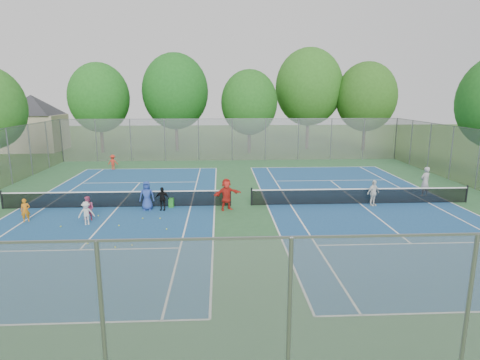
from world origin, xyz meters
name	(u,v)px	position (x,y,z in m)	size (l,w,h in m)	color
ground	(241,206)	(0.00, 0.00, 0.00)	(120.00, 120.00, 0.00)	#2E541A
court_pad	(241,206)	(0.00, 0.00, 0.01)	(32.00, 32.00, 0.01)	#2D5F34
court_left	(118,207)	(-7.00, 0.00, 0.02)	(10.97, 23.77, 0.01)	navy
court_right	(360,204)	(7.00, 0.00, 0.02)	(10.97, 23.77, 0.01)	navy
net_left	(118,200)	(-7.00, 0.00, 0.46)	(12.87, 0.10, 0.91)	black
net_right	(361,196)	(7.00, 0.00, 0.46)	(12.87, 0.10, 0.91)	black
fence_north	(232,140)	(0.00, 16.00, 2.00)	(32.00, 0.10, 4.00)	gray
fence_south	(288,344)	(0.00, -16.00, 2.00)	(32.00, 0.10, 4.00)	gray
house	(32,113)	(-22.00, 24.00, 4.21)	(11.03, 11.03, 7.30)	#B7A88C
tree_nw	(99,98)	(-14.00, 22.00, 5.89)	(6.40, 6.40, 9.58)	#443326
tree_nl	(175,92)	(-6.00, 23.00, 6.54)	(7.20, 7.20, 10.69)	#443326
tree_nc	(249,103)	(2.00, 21.00, 5.39)	(6.00, 6.00, 8.85)	#443326
tree_nr	(309,87)	(9.00, 24.00, 7.04)	(7.60, 7.60, 11.42)	#443326
tree_ne	(366,97)	(15.00, 22.00, 5.97)	(6.60, 6.60, 9.77)	#443326
ball_crate	(146,199)	(-5.61, 1.10, 0.15)	(0.35, 0.35, 0.30)	blue
ball_hopper	(171,203)	(-3.96, -0.17, 0.27)	(0.27, 0.27, 0.54)	green
student_a	(25,210)	(-10.96, -2.43, 0.60)	(0.43, 0.29, 1.19)	orange
student_b	(88,209)	(-7.88, -2.35, 0.63)	(0.61, 0.48, 1.26)	#CB4F7A
student_c	(86,213)	(-7.76, -3.06, 0.59)	(0.76, 0.44, 1.18)	beige
student_d	(162,199)	(-4.38, -0.74, 0.66)	(0.78, 0.32, 1.33)	black
student_e	(147,196)	(-5.24, -0.60, 0.82)	(0.80, 0.52, 1.64)	#284294
student_f	(227,194)	(-0.84, -0.82, 0.89)	(1.65, 0.53, 1.78)	red
child_far_baseline	(113,162)	(-10.23, 11.65, 0.64)	(0.83, 0.48, 1.29)	red
instructor	(425,182)	(11.65, 1.61, 0.94)	(0.69, 0.45, 1.88)	#9B9B9E
teen_court_b	(373,193)	(7.58, -0.40, 0.75)	(0.88, 0.37, 1.51)	silver
tennis_ball_1	(132,245)	(-4.94, -6.04, 0.03)	(0.07, 0.07, 0.07)	#B8CF30
tennis_ball_2	(167,229)	(-3.74, -4.05, 0.03)	(0.07, 0.07, 0.07)	#D1E936
tennis_ball_3	(119,226)	(-6.13, -3.41, 0.03)	(0.07, 0.07, 0.07)	#BED431
tennis_ball_4	(143,219)	(-5.18, -2.30, 0.03)	(0.07, 0.07, 0.07)	#A7CA2F
tennis_ball_5	(160,219)	(-4.29, -2.35, 0.03)	(0.07, 0.07, 0.07)	#C6D732
tennis_ball_6	(61,227)	(-8.90, -3.41, 0.03)	(0.07, 0.07, 0.07)	#C3D231
tennis_ball_7	(88,244)	(-6.88, -5.76, 0.03)	(0.07, 0.07, 0.07)	#C2DB33
tennis_ball_8	(115,248)	(-5.60, -6.24, 0.03)	(0.07, 0.07, 0.07)	#CAEE37
tennis_ball_9	(27,242)	(-9.62, -5.36, 0.03)	(0.07, 0.07, 0.07)	#C7E034
tennis_ball_10	(77,243)	(-7.40, -5.61, 0.03)	(0.07, 0.07, 0.07)	#C5D230
tennis_ball_11	(98,216)	(-7.60, -1.73, 0.03)	(0.07, 0.07, 0.07)	#CEEA36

